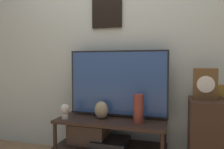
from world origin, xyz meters
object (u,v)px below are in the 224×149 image
(decorative_bust, at_px, (65,110))
(mantel_clock, at_px, (205,84))
(television, at_px, (118,83))
(vase_urn_stoneware, at_px, (101,110))
(vase_tall_ceramic, at_px, (138,109))

(decorative_bust, bearing_deg, mantel_clock, 6.52)
(television, distance_m, vase_urn_stoneware, 0.33)
(television, xyz_separation_m, vase_urn_stoneware, (-0.15, -0.11, -0.28))
(vase_urn_stoneware, bearing_deg, vase_tall_ceramic, -6.92)
(vase_urn_stoneware, xyz_separation_m, vase_tall_ceramic, (0.40, -0.05, 0.05))
(vase_tall_ceramic, distance_m, decorative_bust, 0.78)
(television, bearing_deg, vase_urn_stoneware, -142.13)
(television, height_order, vase_urn_stoneware, television)
(vase_urn_stoneware, distance_m, mantel_clock, 1.06)
(television, distance_m, mantel_clock, 0.87)
(television, relative_size, mantel_clock, 3.70)
(mantel_clock, bearing_deg, decorative_bust, -173.48)
(decorative_bust, bearing_deg, television, 23.68)
(vase_urn_stoneware, height_order, mantel_clock, mantel_clock)
(vase_urn_stoneware, bearing_deg, television, 37.87)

